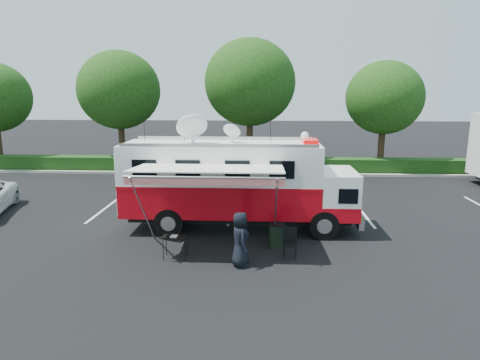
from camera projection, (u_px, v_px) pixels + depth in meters
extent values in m
plane|color=black|center=(239.00, 228.00, 17.31)|extent=(120.00, 120.00, 0.00)
cube|color=#9E998E|center=(310.00, 174.00, 27.83)|extent=(60.00, 0.35, 0.15)
cube|color=black|center=(309.00, 166.00, 28.62)|extent=(60.00, 1.20, 1.00)
cylinder|color=black|center=(122.00, 137.00, 30.02)|extent=(0.44, 0.44, 4.40)
ellipsoid|color=#14380F|center=(119.00, 90.00, 29.34)|extent=(5.63, 5.63, 5.35)
cylinder|color=black|center=(250.00, 135.00, 29.51)|extent=(0.44, 0.44, 4.80)
ellipsoid|color=#14380F|center=(250.00, 82.00, 28.76)|extent=(6.14, 6.14, 5.84)
cylinder|color=black|center=(381.00, 142.00, 29.12)|extent=(0.44, 0.44, 4.00)
ellipsoid|color=#14380F|center=(384.00, 98.00, 28.50)|extent=(5.12, 5.12, 4.86)
cube|color=silver|center=(108.00, 206.00, 20.58)|extent=(0.12, 5.50, 0.01)
cube|color=silver|center=(232.00, 208.00, 20.27)|extent=(0.12, 5.50, 0.01)
cube|color=silver|center=(360.00, 210.00, 19.96)|extent=(0.12, 5.50, 0.01)
cube|color=black|center=(239.00, 215.00, 17.20)|extent=(8.68, 1.41, 0.30)
cylinder|color=black|center=(324.00, 225.00, 15.95)|extent=(1.11, 0.32, 1.11)
cylinder|color=black|center=(317.00, 209.00, 18.11)|extent=(1.11, 0.32, 1.11)
cylinder|color=black|center=(169.00, 223.00, 16.25)|extent=(1.11, 0.32, 1.11)
cylinder|color=black|center=(180.00, 207.00, 18.42)|extent=(1.11, 0.32, 1.11)
cube|color=silver|center=(355.00, 216.00, 16.95)|extent=(0.20, 2.52, 0.40)
cube|color=white|center=(337.00, 192.00, 16.79)|extent=(1.41, 2.52, 1.72)
cube|color=red|center=(336.00, 207.00, 16.91)|extent=(1.43, 2.54, 0.55)
cube|color=black|center=(354.00, 185.00, 16.69)|extent=(0.12, 2.22, 0.71)
cube|color=red|center=(222.00, 197.00, 17.08)|extent=(7.67, 2.52, 1.21)
cube|color=red|center=(222.00, 182.00, 16.95)|extent=(7.69, 2.54, 0.10)
cube|color=white|center=(221.00, 163.00, 16.79)|extent=(7.67, 2.52, 1.41)
cube|color=white|center=(221.00, 144.00, 16.64)|extent=(7.67, 2.52, 0.08)
cube|color=#CC0505|center=(310.00, 141.00, 16.43)|extent=(0.55, 0.96, 0.16)
sphere|color=white|center=(305.00, 136.00, 17.40)|extent=(0.34, 0.34, 0.34)
ellipsoid|color=white|center=(192.00, 126.00, 16.40)|extent=(1.21, 1.21, 0.36)
ellipsoid|color=white|center=(232.00, 131.00, 16.70)|extent=(0.71, 0.71, 0.20)
cylinder|color=black|center=(144.00, 130.00, 17.08)|extent=(0.02, 0.02, 1.01)
cylinder|color=black|center=(184.00, 130.00, 17.00)|extent=(0.02, 0.02, 1.01)
cylinder|color=black|center=(271.00, 130.00, 16.82)|extent=(0.02, 0.02, 1.01)
cube|color=white|center=(208.00, 168.00, 14.34)|extent=(5.04, 2.42, 0.21)
cube|color=red|center=(204.00, 181.00, 13.21)|extent=(5.04, 0.04, 0.28)
cylinder|color=#B2B2B7|center=(203.00, 177.00, 13.17)|extent=(5.04, 0.07, 0.07)
cylinder|color=#B2B2B7|center=(143.00, 211.00, 14.69)|extent=(0.05, 2.61, 2.91)
cylinder|color=#B2B2B7|center=(275.00, 213.00, 14.46)|extent=(0.05, 2.61, 2.91)
imported|color=black|center=(240.00, 265.00, 13.68)|extent=(0.79, 0.99, 1.77)
cube|color=black|center=(175.00, 237.00, 14.15)|extent=(1.04, 0.91, 0.04)
cylinder|color=black|center=(163.00, 250.00, 14.03)|extent=(0.02, 0.02, 0.72)
cylinder|color=black|center=(166.00, 245.00, 14.47)|extent=(0.02, 0.02, 0.72)
cylinder|color=black|center=(185.00, 250.00, 13.99)|extent=(0.02, 0.02, 0.72)
cylinder|color=black|center=(187.00, 245.00, 14.43)|extent=(0.02, 0.02, 0.72)
cube|color=silver|center=(174.00, 236.00, 14.20)|extent=(0.23, 0.31, 0.01)
cube|color=black|center=(290.00, 244.00, 14.21)|extent=(0.51, 0.51, 0.04)
cube|color=black|center=(290.00, 234.00, 14.38)|extent=(0.48, 0.08, 0.53)
cylinder|color=black|center=(284.00, 253.00, 14.08)|extent=(0.02, 0.02, 0.47)
cylinder|color=black|center=(284.00, 249.00, 14.45)|extent=(0.02, 0.02, 0.47)
cylinder|color=black|center=(296.00, 253.00, 14.06)|extent=(0.02, 0.02, 0.47)
cylinder|color=black|center=(295.00, 249.00, 14.43)|extent=(0.02, 0.02, 0.47)
cylinder|color=black|center=(277.00, 236.00, 15.22)|extent=(0.54, 0.54, 0.83)
cylinder|color=black|center=(277.00, 224.00, 15.13)|extent=(0.58, 0.58, 0.04)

